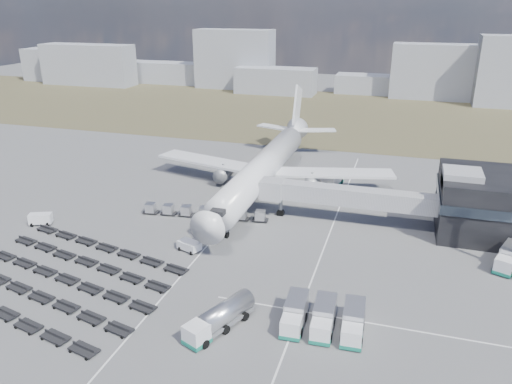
# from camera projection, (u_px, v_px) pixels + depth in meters

# --- Properties ---
(ground) EXTENTS (420.00, 420.00, 0.00)m
(ground) POSITION_uv_depth(u_px,v_px,m) (206.00, 263.00, 74.31)
(ground) COLOR #565659
(ground) RESTS_ON ground
(grass_strip) EXTENTS (420.00, 90.00, 0.01)m
(grass_strip) POSITION_uv_depth(u_px,v_px,m) (327.00, 114.00, 172.57)
(grass_strip) COLOR brown
(grass_strip) RESTS_ON ground
(lane_markings) EXTENTS (47.12, 110.00, 0.01)m
(lane_markings) POSITION_uv_depth(u_px,v_px,m) (275.00, 263.00, 74.33)
(lane_markings) COLOR silver
(lane_markings) RESTS_ON ground
(jet_bridge) EXTENTS (30.30, 3.80, 7.05)m
(jet_bridge) POSITION_uv_depth(u_px,v_px,m) (335.00, 195.00, 86.42)
(jet_bridge) COLOR #939399
(jet_bridge) RESTS_ON ground
(airliner) EXTENTS (51.59, 64.53, 17.62)m
(airliner) POSITION_uv_depth(u_px,v_px,m) (266.00, 165.00, 101.33)
(airliner) COLOR white
(airliner) RESTS_ON ground
(skyline) EXTENTS (301.19, 27.15, 25.25)m
(skyline) POSITION_uv_depth(u_px,v_px,m) (351.00, 73.00, 202.24)
(skyline) COLOR #92959F
(skyline) RESTS_ON ground
(fuel_tanker) EXTENTS (6.25, 10.18, 3.23)m
(fuel_tanker) POSITION_uv_depth(u_px,v_px,m) (220.00, 318.00, 58.77)
(fuel_tanker) COLOR white
(fuel_tanker) RESTS_ON ground
(pushback_tug) EXTENTS (4.03, 3.08, 1.57)m
(pushback_tug) POSITION_uv_depth(u_px,v_px,m) (189.00, 246.00, 77.76)
(pushback_tug) COLOR white
(pushback_tug) RESTS_ON ground
(utility_van) EXTENTS (4.13, 3.01, 2.05)m
(utility_van) POSITION_uv_depth(u_px,v_px,m) (41.00, 219.00, 86.75)
(utility_van) COLOR white
(utility_van) RESTS_ON ground
(catering_truck) EXTENTS (3.82, 6.62, 2.85)m
(catering_truck) POSITION_uv_depth(u_px,v_px,m) (333.00, 179.00, 104.93)
(catering_truck) COLOR white
(catering_truck) RESTS_ON ground
(service_trucks_near) EXTENTS (9.64, 7.46, 2.84)m
(service_trucks_near) POSITION_uv_depth(u_px,v_px,m) (324.00, 318.00, 58.92)
(service_trucks_near) COLOR white
(service_trucks_near) RESTS_ON ground
(uld_row) EXTENTS (23.14, 4.51, 1.79)m
(uld_row) POSITION_uv_depth(u_px,v_px,m) (204.00, 212.00, 89.63)
(uld_row) COLOR black
(uld_row) RESTS_ON ground
(baggage_dollies) EXTENTS (38.29, 28.18, 0.83)m
(baggage_dollies) POSITION_uv_depth(u_px,v_px,m) (54.00, 275.00, 70.20)
(baggage_dollies) COLOR black
(baggage_dollies) RESTS_ON ground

